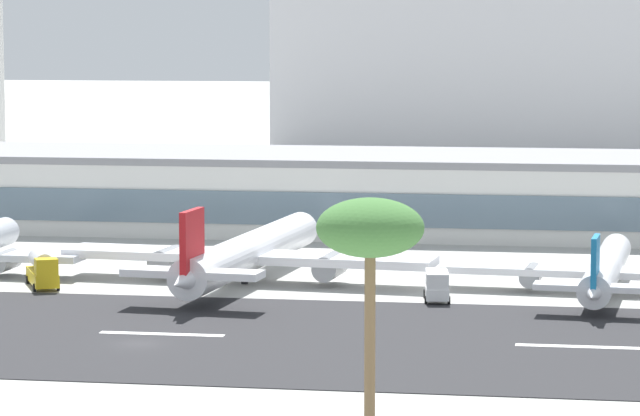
{
  "coord_description": "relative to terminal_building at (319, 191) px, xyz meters",
  "views": [
    {
      "loc": [
        40.02,
        -144.46,
        29.01
      ],
      "look_at": [
        10.07,
        42.08,
        8.15
      ],
      "focal_mm": 93.15,
      "sensor_mm": 36.0,
      "label": 1
    }
  ],
  "objects": [
    {
      "name": "ground_plane",
      "position": [
        -2.58,
        -87.64,
        -5.49
      ],
      "size": [
        1400.0,
        1400.0,
        0.0
      ],
      "primitive_type": "plane",
      "color": "#A8A8A3"
    },
    {
      "name": "runway_strip",
      "position": [
        -2.58,
        -82.58,
        -5.45
      ],
      "size": [
        800.0,
        42.78,
        0.08
      ],
      "primitive_type": "cube",
      "color": "#262628",
      "rests_on": "ground_plane"
    },
    {
      "name": "runway_centreline_dash_4",
      "position": [
        -1.67,
        -82.58,
        -5.4
      ],
      "size": [
        12.0,
        1.2,
        0.01
      ],
      "primitive_type": "cube",
      "color": "white",
      "rests_on": "runway_strip"
    },
    {
      "name": "runway_centreline_dash_5",
      "position": [
        37.45,
        -82.58,
        -5.4
      ],
      "size": [
        12.0,
        1.2,
        0.01
      ],
      "primitive_type": "cube",
      "color": "white",
      "rests_on": "runway_strip"
    },
    {
      "name": "terminal_building",
      "position": [
        0.0,
        0.0,
        0.0
      ],
      "size": [
        210.34,
        28.53,
        10.97
      ],
      "color": "silver",
      "rests_on": "ground_plane"
    },
    {
      "name": "distant_hotel_block",
      "position": [
        31.97,
        148.24,
        13.41
      ],
      "size": [
        128.46,
        34.12,
        37.8
      ],
      "primitive_type": "cube",
      "color": "#BCBCC1",
      "rests_on": "ground_plane"
    },
    {
      "name": "airliner_red_tail_gate_1",
      "position": [
        -0.23,
        -50.74,
        -2.2
      ],
      "size": [
        43.33,
        49.42,
        10.33
      ],
      "rotation": [
        0.0,
        0.0,
        1.47
      ],
      "color": "white",
      "rests_on": "ground_plane"
    },
    {
      "name": "airliner_blue_tail_gate_2",
      "position": [
        39.77,
        -52.27,
        -2.89
      ],
      "size": [
        35.98,
        39.06,
        8.16
      ],
      "rotation": [
        0.0,
        0.0,
        1.49
      ],
      "color": "silver",
      "rests_on": "ground_plane"
    },
    {
      "name": "service_fuel_truck_0",
      "position": [
        -21.95,
        -56.97,
        -3.46
      ],
      "size": [
        6.1,
        8.77,
        3.95
      ],
      "rotation": [
        0.0,
        0.0,
        5.17
      ],
      "color": "gold",
      "rests_on": "ground_plane"
    },
    {
      "name": "service_box_truck_1",
      "position": [
        22.2,
        -59.34,
        -3.7
      ],
      "size": [
        3.29,
        6.25,
        3.25
      ],
      "rotation": [
        0.0,
        0.0,
        1.7
      ],
      "color": "white",
      "rests_on": "ground_plane"
    },
    {
      "name": "palm_tree_1",
      "position": [
        23.02,
        -120.69,
        9.49
      ],
      "size": [
        7.42,
        7.42,
        17.31
      ],
      "color": "brown",
      "rests_on": "ground_plane"
    }
  ]
}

